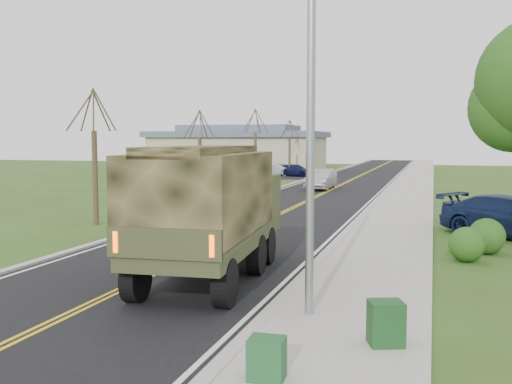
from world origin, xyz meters
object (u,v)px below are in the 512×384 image
at_px(suv_champagne, 229,199).
at_px(utility_box_near, 386,323).
at_px(sedan_silver, 321,179).
at_px(utility_box_far, 267,359).
at_px(military_truck, 211,204).

relative_size(suv_champagne, utility_box_near, 5.95).
bearing_deg(sedan_silver, utility_box_near, -76.06).
distance_m(suv_champagne, utility_box_far, 21.89).
bearing_deg(utility_box_near, military_truck, 121.39).
xyz_separation_m(sedan_silver, utility_box_near, (7.51, -33.08, -0.29)).
bearing_deg(utility_box_near, sedan_silver, 82.62).
relative_size(suv_champagne, sedan_silver, 1.00).
height_order(military_truck, utility_box_far, military_truck).
height_order(suv_champagne, utility_box_near, suv_champagne).
distance_m(sedan_silver, utility_box_far, 35.63).
bearing_deg(utility_box_far, utility_box_near, 49.17).
xyz_separation_m(suv_champagne, sedan_silver, (2.15, 14.77, 0.13)).
distance_m(military_truck, sedan_silver, 29.28).
bearing_deg(suv_champagne, utility_box_far, -76.12).
xyz_separation_m(military_truck, utility_box_near, (4.95, -3.93, -1.58)).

